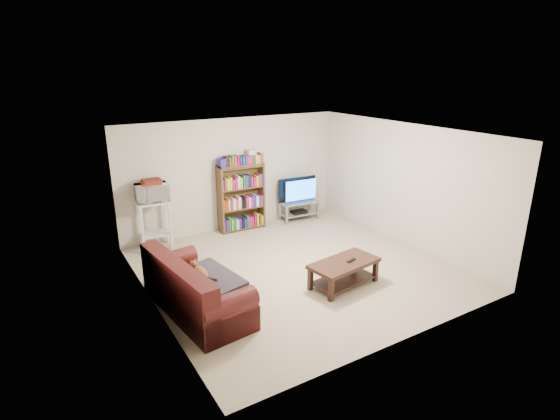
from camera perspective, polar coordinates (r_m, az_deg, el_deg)
floor at (r=7.81m, az=2.16°, el=-7.66°), size 5.00×5.00×0.00m
ceiling at (r=7.10m, az=2.39°, el=10.04°), size 5.00×5.00×0.00m
wall_back at (r=9.48m, az=-6.05°, el=4.67°), size 5.00×0.00×5.00m
wall_front at (r=5.58m, az=16.51°, el=-5.91°), size 5.00×0.00×5.00m
wall_left at (r=6.42m, az=-16.78°, el=-2.73°), size 0.00×5.00×5.00m
wall_right at (r=8.94m, az=15.84°, el=3.22°), size 0.00×5.00×5.00m
sofa at (r=6.52m, az=-11.36°, el=-10.65°), size 1.08×2.06×0.84m
blanket at (r=6.39m, az=-9.50°, el=-9.10°), size 0.95×1.12×0.18m
cat at (r=6.50m, az=-10.30°, el=-8.03°), size 0.28×0.56×0.16m
coffee_table at (r=7.20m, az=8.34°, el=-7.60°), size 1.24×0.74×0.42m
remote at (r=7.18m, az=9.28°, el=-6.49°), size 0.20×0.11×0.02m
tv_stand at (r=10.13m, az=2.47°, el=0.37°), size 0.91×0.45×0.44m
television at (r=10.01m, az=2.51°, el=2.64°), size 0.96×0.18×0.55m
dvd_player at (r=10.16m, az=2.47°, el=-0.24°), size 0.37×0.27×0.06m
bookshelf at (r=9.44m, az=-5.08°, el=1.78°), size 1.02×0.35×1.45m
shelf_clutter at (r=9.29m, az=-4.70°, el=6.67°), size 0.74×0.23×0.28m
microwave_stand at (r=8.77m, az=-16.10°, el=-1.04°), size 0.64×0.49×0.97m
microwave at (r=8.62m, az=-16.40°, el=2.20°), size 0.63×0.45×0.33m
game_boxes at (r=8.57m, az=-16.51°, el=3.42°), size 0.38×0.34×0.05m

